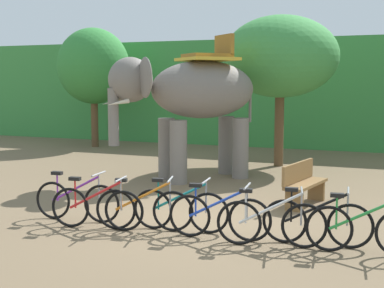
{
  "coord_description": "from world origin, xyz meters",
  "views": [
    {
      "loc": [
        3.39,
        -8.81,
        2.56
      ],
      "look_at": [
        -0.44,
        1.0,
        1.3
      ],
      "focal_mm": 49.08,
      "sensor_mm": 36.0,
      "label": 1
    }
  ],
  "objects_px": {
    "bike_purple": "(77,200)",
    "bike_orange": "(144,209)",
    "elephant": "(192,95)",
    "bike_red": "(97,207)",
    "tree_center_left": "(280,57)",
    "wooden_bench": "(303,182)",
    "bike_green": "(364,229)",
    "tree_far_right": "(93,66)",
    "bike_white": "(271,222)",
    "bike_teal": "(180,209)",
    "bike_blue": "(219,216)",
    "bike_black": "(317,222)"
  },
  "relations": [
    {
      "from": "tree_far_right",
      "to": "bike_black",
      "type": "height_order",
      "value": "tree_far_right"
    },
    {
      "from": "tree_far_right",
      "to": "bike_green",
      "type": "height_order",
      "value": "tree_far_right"
    },
    {
      "from": "bike_orange",
      "to": "bike_white",
      "type": "distance_m",
      "value": 2.24
    },
    {
      "from": "bike_white",
      "to": "bike_black",
      "type": "bearing_deg",
      "value": 24.45
    },
    {
      "from": "tree_far_right",
      "to": "elephant",
      "type": "distance_m",
      "value": 7.99
    },
    {
      "from": "tree_center_left",
      "to": "bike_teal",
      "type": "height_order",
      "value": "tree_center_left"
    },
    {
      "from": "elephant",
      "to": "wooden_bench",
      "type": "distance_m",
      "value": 4.09
    },
    {
      "from": "bike_orange",
      "to": "bike_teal",
      "type": "bearing_deg",
      "value": 16.78
    },
    {
      "from": "elephant",
      "to": "bike_teal",
      "type": "bearing_deg",
      "value": -71.04
    },
    {
      "from": "bike_orange",
      "to": "bike_black",
      "type": "height_order",
      "value": "same"
    },
    {
      "from": "tree_center_left",
      "to": "bike_orange",
      "type": "bearing_deg",
      "value": -94.97
    },
    {
      "from": "bike_teal",
      "to": "wooden_bench",
      "type": "bearing_deg",
      "value": 59.05
    },
    {
      "from": "tree_far_right",
      "to": "bike_white",
      "type": "relative_size",
      "value": 2.74
    },
    {
      "from": "bike_teal",
      "to": "bike_blue",
      "type": "bearing_deg",
      "value": -13.8
    },
    {
      "from": "bike_teal",
      "to": "bike_black",
      "type": "bearing_deg",
      "value": 0.93
    },
    {
      "from": "bike_orange",
      "to": "bike_green",
      "type": "height_order",
      "value": "same"
    },
    {
      "from": "tree_center_left",
      "to": "bike_red",
      "type": "xyz_separation_m",
      "value": [
        -1.48,
        -8.0,
        -2.89
      ]
    },
    {
      "from": "tree_far_right",
      "to": "bike_teal",
      "type": "xyz_separation_m",
      "value": [
        7.67,
        -9.65,
        -2.75
      ]
    },
    {
      "from": "bike_orange",
      "to": "wooden_bench",
      "type": "bearing_deg",
      "value": 52.43
    },
    {
      "from": "tree_center_left",
      "to": "bike_blue",
      "type": "height_order",
      "value": "tree_center_left"
    },
    {
      "from": "elephant",
      "to": "bike_green",
      "type": "distance_m",
      "value": 6.81
    },
    {
      "from": "tree_far_right",
      "to": "bike_white",
      "type": "bearing_deg",
      "value": -46.82
    },
    {
      "from": "bike_teal",
      "to": "bike_green",
      "type": "xyz_separation_m",
      "value": [
        3.0,
        -0.13,
        0.0
      ]
    },
    {
      "from": "bike_red",
      "to": "wooden_bench",
      "type": "height_order",
      "value": "bike_red"
    },
    {
      "from": "tree_center_left",
      "to": "wooden_bench",
      "type": "bearing_deg",
      "value": -72.39
    },
    {
      "from": "bike_black",
      "to": "elephant",
      "type": "bearing_deg",
      "value": 130.38
    },
    {
      "from": "bike_green",
      "to": "wooden_bench",
      "type": "xyz_separation_m",
      "value": [
        -1.37,
        2.84,
        0.09
      ]
    },
    {
      "from": "bike_orange",
      "to": "bike_blue",
      "type": "distance_m",
      "value": 1.36
    },
    {
      "from": "tree_far_right",
      "to": "wooden_bench",
      "type": "xyz_separation_m",
      "value": [
        9.3,
        -6.94,
        -2.66
      ]
    },
    {
      "from": "bike_black",
      "to": "bike_purple",
      "type": "bearing_deg",
      "value": -178.57
    },
    {
      "from": "elephant",
      "to": "bike_blue",
      "type": "distance_m",
      "value": 5.61
    },
    {
      "from": "bike_red",
      "to": "bike_blue",
      "type": "distance_m",
      "value": 2.18
    },
    {
      "from": "bike_teal",
      "to": "tree_center_left",
      "type": "bearing_deg",
      "value": 89.41
    },
    {
      "from": "bike_red",
      "to": "bike_orange",
      "type": "height_order",
      "value": "same"
    },
    {
      "from": "bike_purple",
      "to": "bike_orange",
      "type": "bearing_deg",
      "value": -4.41
    },
    {
      "from": "bike_purple",
      "to": "bike_teal",
      "type": "xyz_separation_m",
      "value": [
        2.03,
        0.07,
        0.0
      ]
    },
    {
      "from": "elephant",
      "to": "tree_far_right",
      "type": "bearing_deg",
      "value": 140.22
    },
    {
      "from": "tree_center_left",
      "to": "bike_white",
      "type": "distance_m",
      "value": 8.52
    },
    {
      "from": "bike_blue",
      "to": "bike_green",
      "type": "height_order",
      "value": "same"
    },
    {
      "from": "bike_orange",
      "to": "bike_black",
      "type": "relative_size",
      "value": 0.98
    },
    {
      "from": "bike_orange",
      "to": "bike_green",
      "type": "distance_m",
      "value": 3.6
    },
    {
      "from": "bike_blue",
      "to": "wooden_bench",
      "type": "relative_size",
      "value": 1.1
    },
    {
      "from": "bike_white",
      "to": "wooden_bench",
      "type": "distance_m",
      "value": 2.98
    },
    {
      "from": "bike_teal",
      "to": "wooden_bench",
      "type": "height_order",
      "value": "bike_teal"
    },
    {
      "from": "bike_white",
      "to": "wooden_bench",
      "type": "bearing_deg",
      "value": 90.15
    },
    {
      "from": "tree_center_left",
      "to": "elephant",
      "type": "height_order",
      "value": "tree_center_left"
    },
    {
      "from": "elephant",
      "to": "bike_red",
      "type": "xyz_separation_m",
      "value": [
        0.17,
        -4.98,
        -1.82
      ]
    },
    {
      "from": "tree_far_right",
      "to": "bike_purple",
      "type": "bearing_deg",
      "value": -59.9
    },
    {
      "from": "bike_purple",
      "to": "bike_white",
      "type": "xyz_separation_m",
      "value": [
        3.67,
        -0.19,
        0.0
      ]
    },
    {
      "from": "bike_purple",
      "to": "bike_teal",
      "type": "relative_size",
      "value": 1.0
    }
  ]
}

